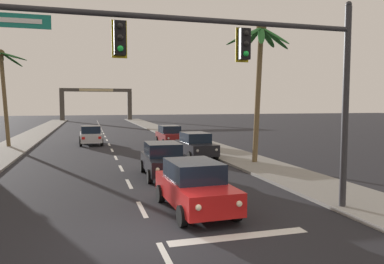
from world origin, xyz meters
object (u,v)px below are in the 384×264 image
Objects in this scene: sedan_lead_at_stop_bar at (194,186)px; palm_left_third at (2,74)px; traffic_signal_mast at (246,62)px; sedan_third_in_queue at (163,159)px; sedan_oncoming_far at (91,135)px; sedan_parked_mid_kerb at (196,145)px; town_gateway_arch at (97,100)px; sedan_parked_nearest_kerb at (170,135)px; palm_right_second at (260,60)px.

palm_left_third reaches higher than sedan_lead_at_stop_bar.
traffic_signal_mast is 2.55× the size of sedan_third_in_queue.
sedan_parked_mid_kerb is at bearing -56.12° from sedan_oncoming_far.
palm_left_third is (-6.79, -0.62, 5.17)m from sedan_oncoming_far.
traffic_signal_mast reaches higher than town_gateway_arch.
sedan_parked_nearest_kerb is 0.30× the size of town_gateway_arch.
town_gateway_arch reaches higher than sedan_lead_at_stop_bar.
palm_right_second is at bearing 52.03° from sedan_lead_at_stop_bar.
sedan_oncoming_far is at bearing 123.88° from sedan_parked_mid_kerb.
sedan_third_in_queue is at bearing -56.02° from palm_left_third.
sedan_lead_at_stop_bar is at bearing -106.61° from sedan_parked_mid_kerb.
sedan_third_in_queue is 1.00× the size of sedan_oncoming_far.
traffic_signal_mast is 23.86m from sedan_oncoming_far.
traffic_signal_mast is at bearing -96.07° from sedan_parked_nearest_kerb.
sedan_third_in_queue is 6.59m from sedan_parked_mid_kerb.
palm_left_third is (-11.30, 22.46, 1.13)m from traffic_signal_mast.
sedan_third_in_queue and sedan_parked_mid_kerb have the same top height.
traffic_signal_mast is 10.92m from palm_right_second.
sedan_lead_at_stop_bar is 1.00× the size of sedan_third_in_queue.
traffic_signal_mast is 71.10m from town_gateway_arch.
town_gateway_arch reaches higher than sedan_oncoming_far.
sedan_parked_mid_kerb is at bearing -34.86° from palm_left_third.
sedan_third_in_queue is at bearing 88.84° from sedan_lead_at_stop_bar.
sedan_third_in_queue is at bearing -160.84° from palm_right_second.
sedan_lead_at_stop_bar and sedan_oncoming_far have the same top height.
palm_left_third is at bearing 174.97° from sedan_parked_nearest_kerb.
sedan_parked_nearest_kerb is 14.57m from palm_left_third.
palm_right_second is (9.67, -13.55, 5.32)m from sedan_oncoming_far.
palm_right_second is (6.40, 8.20, 5.32)m from sedan_lead_at_stop_bar.
sedan_third_in_queue and sedan_parked_nearest_kerb have the same top height.
sedan_parked_nearest_kerb is at bearing 80.03° from sedan_lead_at_stop_bar.
palm_left_third is (-13.56, 1.19, 5.17)m from sedan_parked_nearest_kerb.
palm_left_third is at bearing -99.76° from town_gateway_arch.
palm_right_second is (6.28, 2.18, 5.32)m from sedan_third_in_queue.
palm_right_second is (2.91, -3.49, 5.32)m from sedan_parked_mid_kerb.
palm_right_second is 0.56× the size of town_gateway_arch.
sedan_oncoming_far is 0.54× the size of palm_right_second.
sedan_lead_at_stop_bar is at bearing -64.53° from palm_left_third.
sedan_oncoming_far is at bearing 101.06° from traffic_signal_mast.
palm_left_third reaches higher than traffic_signal_mast.
sedan_parked_nearest_kerb is (2.26, 21.27, -4.04)m from traffic_signal_mast.
traffic_signal_mast is at bearing -63.28° from palm_left_third.
traffic_signal_mast reaches higher than sedan_parked_mid_kerb.
palm_right_second reaches higher than sedan_third_in_queue.
traffic_signal_mast is at bearing -78.94° from sedan_oncoming_far.
sedan_third_in_queue is 18.94m from palm_left_third.
town_gateway_arch is at bearing 91.64° from sedan_third_in_queue.
sedan_parked_mid_kerb is at bearing -90.12° from sedan_parked_nearest_kerb.
sedan_parked_mid_kerb is 7.00m from palm_right_second.
traffic_signal_mast reaches higher than sedan_lead_at_stop_bar.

